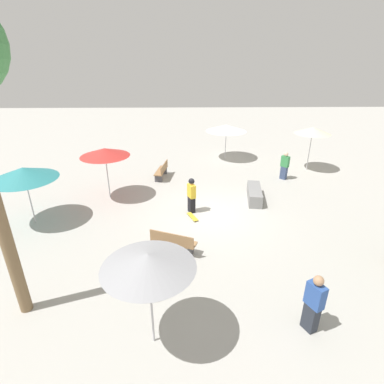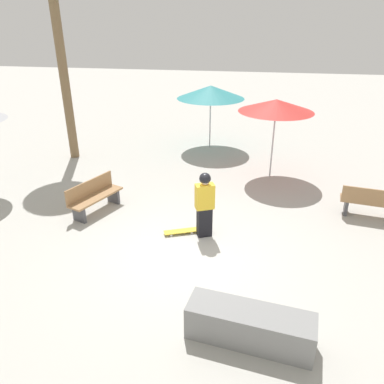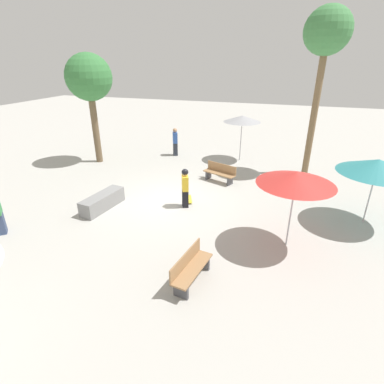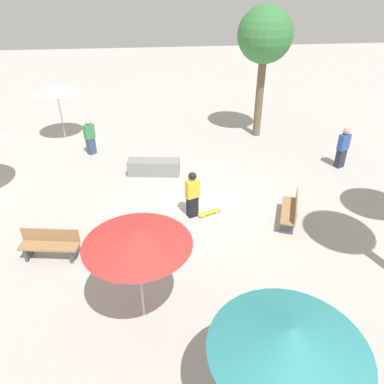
# 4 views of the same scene
# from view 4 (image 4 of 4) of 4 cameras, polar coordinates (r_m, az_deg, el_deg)

# --- Properties ---
(ground_plane) EXTENTS (60.00, 60.00, 0.00)m
(ground_plane) POSITION_cam_4_polar(r_m,az_deg,el_deg) (12.82, 0.84, -1.66)
(ground_plane) COLOR #B2AFA8
(skater_main) EXTENTS (0.38, 0.48, 1.58)m
(skater_main) POSITION_cam_4_polar(r_m,az_deg,el_deg) (11.72, 0.06, -0.16)
(skater_main) COLOR black
(skater_main) RESTS_ON ground_plane
(skateboard) EXTENTS (0.49, 0.82, 0.07)m
(skateboard) POSITION_cam_4_polar(r_m,az_deg,el_deg) (12.24, 2.64, -3.14)
(skateboard) COLOR gold
(skateboard) RESTS_ON ground_plane
(concrete_ledge) EXTENTS (0.86, 2.04, 0.59)m
(concrete_ledge) POSITION_cam_4_polar(r_m,az_deg,el_deg) (14.58, -5.83, 3.78)
(concrete_ledge) COLOR gray
(concrete_ledge) RESTS_ON ground_plane
(bench_near) EXTENTS (1.65, 1.00, 0.85)m
(bench_near) POSITION_cam_4_polar(r_m,az_deg,el_deg) (12.05, 14.81, -2.77)
(bench_near) COLOR #47474C
(bench_near) RESTS_ON ground_plane
(bench_far) EXTENTS (0.69, 1.65, 0.85)m
(bench_far) POSITION_cam_4_polar(r_m,az_deg,el_deg) (11.01, -20.84, -7.50)
(bench_far) COLOR #47474C
(bench_far) RESTS_ON ground_plane
(shade_umbrella_teal) EXTENTS (2.52, 2.52, 2.39)m
(shade_umbrella_teal) POSITION_cam_4_polar(r_m,az_deg,el_deg) (6.17, 14.78, -20.80)
(shade_umbrella_teal) COLOR #B7B7BC
(shade_umbrella_teal) RESTS_ON ground_plane
(shade_umbrella_red) EXTENTS (2.26, 2.26, 2.47)m
(shade_umbrella_red) POSITION_cam_4_polar(r_m,az_deg,el_deg) (7.62, -8.41, -6.77)
(shade_umbrella_red) COLOR #B7B7BC
(shade_umbrella_red) RESTS_ON ground_plane
(shade_umbrella_cream) EXTENTS (2.08, 2.08, 2.58)m
(shade_umbrella_cream) POSITION_cam_4_polar(r_m,az_deg,el_deg) (18.14, -20.02, 14.68)
(shade_umbrella_cream) COLOR #B7B7BC
(shade_umbrella_cream) RESTS_ON ground_plane
(palm_tree_left) EXTENTS (2.37, 2.37, 5.69)m
(palm_tree_left) POSITION_cam_4_polar(r_m,az_deg,el_deg) (17.41, 11.06, 22.17)
(palm_tree_left) COLOR brown
(palm_tree_left) RESTS_ON ground_plane
(bystander_watching) EXTENTS (0.42, 0.51, 1.64)m
(bystander_watching) POSITION_cam_4_polar(r_m,az_deg,el_deg) (16.00, 21.97, 6.23)
(bystander_watching) COLOR #282D38
(bystander_watching) RESTS_ON ground_plane
(bystander_far) EXTENTS (0.46, 0.47, 1.56)m
(bystander_far) POSITION_cam_4_polar(r_m,az_deg,el_deg) (16.60, -15.30, 8.12)
(bystander_far) COLOR #38476B
(bystander_far) RESTS_ON ground_plane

